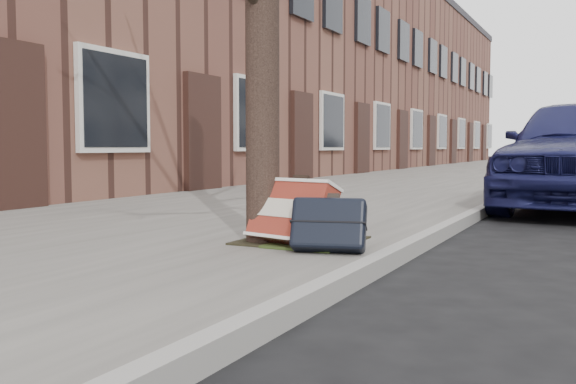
% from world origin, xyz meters
% --- Properties ---
extents(ground, '(120.00, 120.00, 0.00)m').
position_xyz_m(ground, '(0.00, 0.00, 0.00)').
color(ground, black).
rests_on(ground, ground).
extents(near_sidewalk, '(5.00, 70.00, 0.12)m').
position_xyz_m(near_sidewalk, '(-3.70, 15.00, 0.06)').
color(near_sidewalk, gray).
rests_on(near_sidewalk, ground).
extents(house_near, '(6.80, 40.00, 7.00)m').
position_xyz_m(house_near, '(-9.60, 16.00, 3.50)').
color(house_near, brown).
rests_on(house_near, ground).
extents(dirt_patch, '(0.85, 0.85, 0.02)m').
position_xyz_m(dirt_patch, '(-2.00, 1.20, 0.13)').
color(dirt_patch, black).
rests_on(dirt_patch, near_sidewalk).
extents(suitcase_red, '(0.71, 0.50, 0.50)m').
position_xyz_m(suitcase_red, '(-1.95, 0.94, 0.37)').
color(suitcase_red, maroon).
rests_on(suitcase_red, near_sidewalk).
extents(suitcase_navy, '(0.57, 0.42, 0.40)m').
position_xyz_m(suitcase_navy, '(-1.60, 0.80, 0.32)').
color(suitcase_navy, black).
rests_on(suitcase_navy, near_sidewalk).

